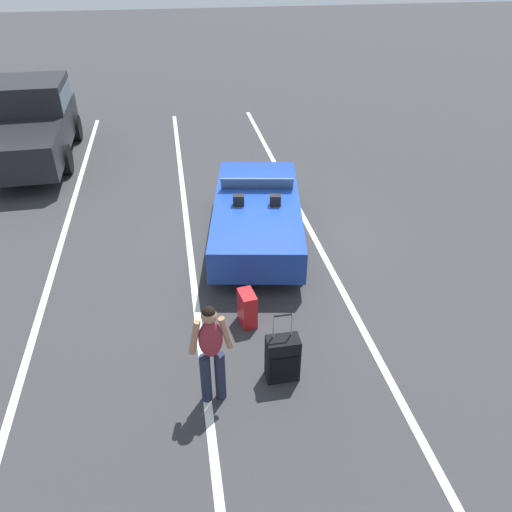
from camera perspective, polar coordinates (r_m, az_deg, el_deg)
name	(u,v)px	position (r m, az deg, el deg)	size (l,w,h in m)	color
ground_plane	(257,240)	(10.69, 0.11, 1.91)	(80.00, 80.00, 0.00)	#333335
lot_line_near	(312,234)	(10.95, 6.53, 2.48)	(18.00, 0.12, 0.01)	silver
lot_line_mid	(189,246)	(10.57, -7.70, 1.19)	(18.00, 0.12, 0.01)	silver
lot_line_far	(57,258)	(10.88, -22.00, -0.18)	(18.00, 0.12, 0.01)	silver
convertible_car	(257,211)	(10.58, 0.12, 5.23)	(4.38, 2.46, 1.24)	navy
suitcase_large_black	(283,358)	(7.34, 3.08, -11.71)	(0.30, 0.48, 1.13)	black
suitcase_medium_bright	(247,308)	(8.29, -1.02, -6.05)	(0.43, 0.30, 0.62)	red
traveler_person	(211,350)	(6.68, -5.19, -10.71)	(0.24, 0.61, 1.65)	#1E2338
parked_pickup_truck_near	(33,120)	(15.86, -24.34, 14.06)	(5.04, 2.16, 2.10)	black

